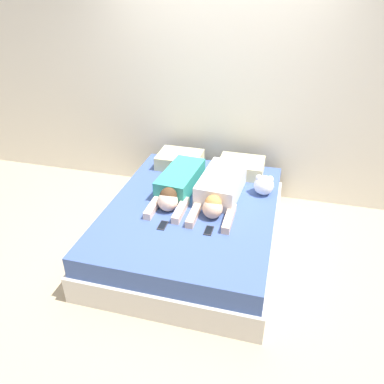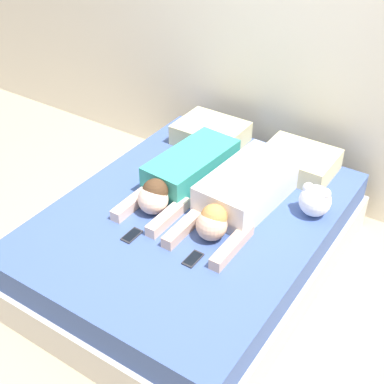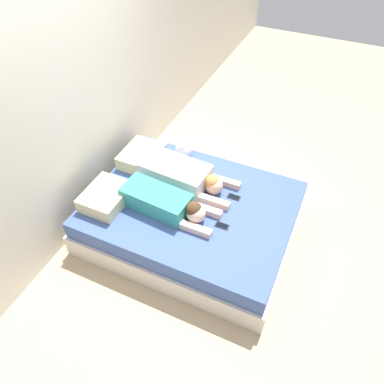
{
  "view_description": "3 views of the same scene",
  "coord_description": "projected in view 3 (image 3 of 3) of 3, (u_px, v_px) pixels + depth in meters",
  "views": [
    {
      "loc": [
        0.78,
        -2.95,
        2.42
      ],
      "look_at": [
        0.0,
        0.0,
        0.61
      ],
      "focal_mm": 35.0,
      "sensor_mm": 36.0,
      "label": 1
    },
    {
      "loc": [
        1.46,
        -2.21,
        2.52
      ],
      "look_at": [
        0.0,
        0.0,
        0.61
      ],
      "focal_mm": 50.0,
      "sensor_mm": 36.0,
      "label": 2
    },
    {
      "loc": [
        -2.41,
        -1.11,
        3.23
      ],
      "look_at": [
        0.0,
        0.0,
        0.61
      ],
      "focal_mm": 35.0,
      "sensor_mm": 36.0,
      "label": 3
    }
  ],
  "objects": [
    {
      "name": "pillow_head_right",
      "position": [
        142.0,
        156.0,
        4.24
      ],
      "size": [
        0.49,
        0.4,
        0.15
      ],
      "color": "beige",
      "rests_on": "bed"
    },
    {
      "name": "wall_back",
      "position": [
        79.0,
        105.0,
        3.6
      ],
      "size": [
        12.0,
        0.06,
        2.6
      ],
      "color": "silver",
      "rests_on": "ground_plane"
    },
    {
      "name": "plush_toy",
      "position": [
        184.0,
        149.0,
        4.29
      ],
      "size": [
        0.2,
        0.2,
        0.21
      ],
      "color": "white",
      "rests_on": "bed"
    },
    {
      "name": "pillow_head_left",
      "position": [
        106.0,
        197.0,
        3.78
      ],
      "size": [
        0.49,
        0.4,
        0.15
      ],
      "color": "beige",
      "rests_on": "bed"
    },
    {
      "name": "person_left",
      "position": [
        166.0,
        203.0,
        3.69
      ],
      "size": [
        0.37,
        1.01,
        0.22
      ],
      "color": "teal",
      "rests_on": "bed"
    },
    {
      "name": "person_right",
      "position": [
        183.0,
        175.0,
        3.97
      ],
      "size": [
        0.43,
        1.06,
        0.22
      ],
      "color": "silver",
      "rests_on": "bed"
    },
    {
      "name": "cell_phone_left",
      "position": [
        222.0,
        226.0,
        3.6
      ],
      "size": [
        0.07,
        0.14,
        0.01
      ],
      "color": "#2D2D33",
      "rests_on": "bed"
    },
    {
      "name": "cell_phone_right",
      "position": [
        234.0,
        197.0,
        3.88
      ],
      "size": [
        0.07,
        0.14,
        0.01
      ],
      "color": "#2D2D33",
      "rests_on": "bed"
    },
    {
      "name": "ground_plane",
      "position": [
        192.0,
        231.0,
        4.16
      ],
      "size": [
        12.0,
        12.0,
        0.0
      ],
      "primitive_type": "plane",
      "color": "tan"
    },
    {
      "name": "bed",
      "position": [
        192.0,
        218.0,
        4.0
      ],
      "size": [
        1.64,
        2.1,
        0.46
      ],
      "color": "beige",
      "rests_on": "ground_plane"
    }
  ]
}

